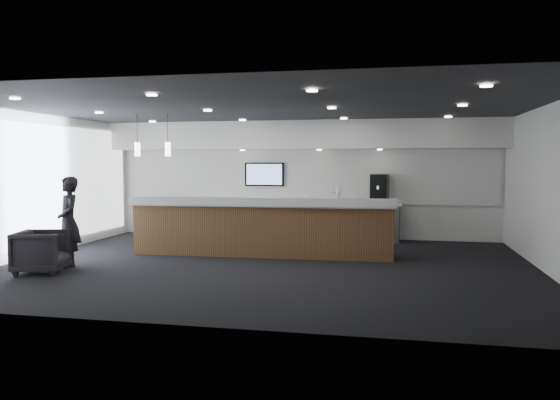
% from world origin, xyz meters
% --- Properties ---
extents(ground, '(10.00, 10.00, 0.00)m').
position_xyz_m(ground, '(0.00, 0.00, 0.00)').
color(ground, black).
rests_on(ground, ground).
extents(ceiling, '(10.00, 8.00, 0.02)m').
position_xyz_m(ceiling, '(0.00, 0.00, 3.00)').
color(ceiling, black).
rests_on(ceiling, back_wall).
extents(back_wall, '(10.00, 0.02, 3.00)m').
position_xyz_m(back_wall, '(0.00, 4.00, 1.50)').
color(back_wall, silver).
rests_on(back_wall, ground).
extents(left_wall, '(0.02, 8.00, 3.00)m').
position_xyz_m(left_wall, '(-5.00, 0.00, 1.50)').
color(left_wall, silver).
rests_on(left_wall, ground).
extents(right_wall, '(0.02, 8.00, 3.00)m').
position_xyz_m(right_wall, '(5.00, 0.00, 1.50)').
color(right_wall, silver).
rests_on(right_wall, ground).
extents(soffit_bulkhead, '(10.00, 0.90, 0.70)m').
position_xyz_m(soffit_bulkhead, '(0.00, 3.55, 2.65)').
color(soffit_bulkhead, silver).
rests_on(soffit_bulkhead, back_wall).
extents(alcove_panel, '(9.80, 0.06, 1.40)m').
position_xyz_m(alcove_panel, '(0.00, 3.97, 1.60)').
color(alcove_panel, silver).
rests_on(alcove_panel, back_wall).
extents(window_blinds_wall, '(0.04, 7.36, 2.55)m').
position_xyz_m(window_blinds_wall, '(-4.96, 0.00, 1.50)').
color(window_blinds_wall, '#A5B6C6').
rests_on(window_blinds_wall, left_wall).
extents(back_credenza, '(5.06, 0.66, 0.95)m').
position_xyz_m(back_credenza, '(-0.00, 3.64, 0.48)').
color(back_credenza, '#919499').
rests_on(back_credenza, ground).
extents(wall_tv, '(1.05, 0.08, 0.62)m').
position_xyz_m(wall_tv, '(-1.00, 3.91, 1.65)').
color(wall_tv, black).
rests_on(wall_tv, back_wall).
extents(pendant_left, '(0.12, 0.12, 0.30)m').
position_xyz_m(pendant_left, '(-2.40, 0.80, 2.25)').
color(pendant_left, '#FFF2C6').
rests_on(pendant_left, ceiling).
extents(pendant_right, '(0.12, 0.12, 0.30)m').
position_xyz_m(pendant_right, '(-3.10, 0.80, 2.25)').
color(pendant_right, '#FFF2C6').
rests_on(pendant_right, ceiling).
extents(ceiling_can_lights, '(7.00, 5.00, 0.02)m').
position_xyz_m(ceiling_can_lights, '(0.00, 0.00, 2.97)').
color(ceiling_can_lights, silver).
rests_on(ceiling_can_lights, ceiling).
extents(service_counter, '(5.57, 1.06, 1.49)m').
position_xyz_m(service_counter, '(-0.38, 1.05, 0.57)').
color(service_counter, '#4A2F18').
rests_on(service_counter, ground).
extents(coffee_machine, '(0.47, 0.57, 0.72)m').
position_xyz_m(coffee_machine, '(2.00, 3.71, 1.31)').
color(coffee_machine, black).
rests_on(coffee_machine, back_credenza).
extents(info_sign_left, '(0.14, 0.02, 0.19)m').
position_xyz_m(info_sign_left, '(0.14, 3.51, 1.05)').
color(info_sign_left, white).
rests_on(info_sign_left, back_credenza).
extents(info_sign_right, '(0.20, 0.04, 0.26)m').
position_xyz_m(info_sign_right, '(1.31, 3.53, 1.08)').
color(info_sign_right, white).
rests_on(info_sign_right, back_credenza).
extents(armchair, '(1.04, 1.02, 0.77)m').
position_xyz_m(armchair, '(-3.79, -1.54, 0.38)').
color(armchair, black).
rests_on(armchair, ground).
extents(lounge_guest, '(0.72, 0.74, 1.71)m').
position_xyz_m(lounge_guest, '(-3.67, -0.89, 0.85)').
color(lounge_guest, black).
rests_on(lounge_guest, ground).
extents(cup_0, '(0.11, 0.11, 0.10)m').
position_xyz_m(cup_0, '(1.28, 3.52, 1.00)').
color(cup_0, white).
rests_on(cup_0, back_credenza).
extents(cup_1, '(0.16, 0.16, 0.10)m').
position_xyz_m(cup_1, '(1.14, 3.52, 1.00)').
color(cup_1, white).
rests_on(cup_1, back_credenza).
extents(cup_2, '(0.14, 0.14, 0.10)m').
position_xyz_m(cup_2, '(1.00, 3.52, 1.00)').
color(cup_2, white).
rests_on(cup_2, back_credenza).
extents(cup_3, '(0.14, 0.14, 0.10)m').
position_xyz_m(cup_3, '(0.86, 3.52, 1.00)').
color(cup_3, white).
rests_on(cup_3, back_credenza).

